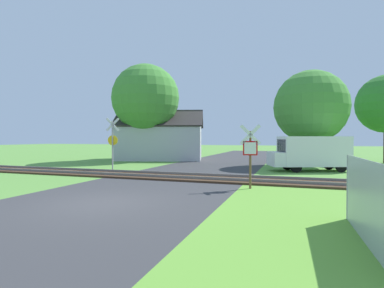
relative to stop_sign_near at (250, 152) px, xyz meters
name	(u,v)px	position (x,y,z in m)	size (l,w,h in m)	color
ground_plane	(102,204)	(-4.18, -4.40, -1.57)	(160.00, 160.00, 0.00)	#5B933D
road_asphalt	(133,193)	(-4.18, -2.40, -1.56)	(7.44, 80.00, 0.01)	#38383A
grass_verge	(339,250)	(2.54, -6.40, -1.56)	(6.00, 20.00, 0.01)	#64A237
rail_track	(177,177)	(-4.18, 2.22, -1.51)	(60.00, 2.60, 0.22)	#422D1E
stop_sign_near	(250,152)	(0.00, 0.00, 0.00)	(0.88, 0.17, 2.71)	brown
crossing_sign_far	(113,140)	(-9.27, 3.85, 0.42)	(0.85, 0.28, 3.44)	#9E9EA5
house	(161,141)	(-10.72, 14.30, 0.23)	(9.45, 7.31, 4.90)	#B7B7BC
tree_right	(311,107)	(2.95, 11.88, 2.94)	(5.54, 5.54, 7.29)	#513823
tree_left	(146,98)	(-11.52, 12.72, 4.33)	(6.34, 6.34, 9.08)	#513823
mail_truck	(311,152)	(2.77, 8.09, -0.33)	(5.24, 3.49, 2.24)	white
fence_panel	(367,203)	(3.11, -5.91, -0.72)	(0.14, 4.01, 1.70)	#9E9EA5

